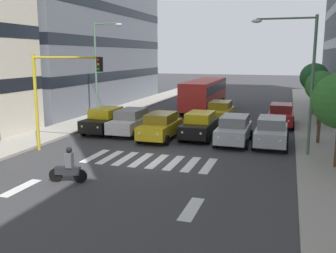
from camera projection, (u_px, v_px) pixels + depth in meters
name	position (u px, v px, depth m)	size (l,w,h in m)	color
ground_plane	(149.00, 161.00, 19.89)	(180.00, 180.00, 0.00)	#38383A
sidewalk_left	(333.00, 175.00, 17.25)	(3.10, 90.00, 0.15)	#9E998E
sidewalk_right	(9.00, 147.00, 22.51)	(3.10, 90.00, 0.15)	#9E998E
crosswalk_markings	(149.00, 161.00, 19.89)	(6.75, 2.80, 0.01)	silver
lane_arrow_0	(192.00, 209.00, 13.65)	(0.50, 2.20, 0.01)	silver
lane_arrow_1	(21.00, 188.00, 15.82)	(0.50, 2.20, 0.01)	silver
car_0	(271.00, 131.00, 23.01)	(2.02, 4.44, 1.72)	#B2B7BC
car_1	(234.00, 129.00, 23.61)	(2.02, 4.44, 1.72)	#B2B7BC
car_2	(200.00, 125.00, 25.05)	(2.02, 4.44, 1.72)	black
car_3	(160.00, 126.00, 24.73)	(2.02, 4.44, 1.72)	gold
car_4	(131.00, 121.00, 26.45)	(2.02, 4.44, 1.72)	silver
car_5	(105.00, 120.00, 26.96)	(2.02, 4.44, 1.72)	black
car_row2_0	(281.00, 115.00, 29.38)	(2.02, 4.44, 1.72)	maroon
car_row2_1	(220.00, 112.00, 30.98)	(2.02, 4.44, 1.72)	gold
bus_behind_traffic	(205.00, 92.00, 37.21)	(2.78, 10.50, 3.00)	red
motorcycle_with_rider	(68.00, 168.00, 16.41)	(1.69, 0.44, 1.57)	black
traffic_light_gantry	(54.00, 87.00, 21.10)	(4.31, 0.36, 5.50)	#AD991E
street_lamp_left	(302.00, 70.00, 19.92)	(3.35, 0.28, 7.30)	#4C6B56
street_lamp_right	(100.00, 63.00, 29.96)	(2.43, 0.28, 7.80)	#4C6B56
street_tree_1	(322.00, 87.00, 22.68)	(1.86, 1.86, 4.36)	#513823
street_tree_2	(321.00, 86.00, 28.83)	(2.32, 2.32, 4.12)	#513823
street_tree_3	(314.00, 77.00, 33.62)	(2.48, 2.48, 4.59)	#513823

